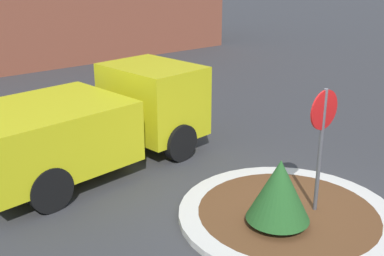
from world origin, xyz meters
The scene contains 5 objects.
ground_plane centered at (0.00, 0.00, 0.00)m, with size 120.00×120.00×0.00m, color #38383A.
traffic_island centered at (0.00, 0.00, 0.06)m, with size 3.90×3.90×0.12m.
stop_sign centered at (0.44, -0.25, 1.63)m, with size 0.69×0.07×2.36m.
island_shrub centered at (-0.48, -0.17, 0.78)m, with size 1.07×1.07×1.18m.
utility_truck centered at (-1.57, 4.19, 1.06)m, with size 5.53×2.91×2.02m.
Camera 1 is at (-6.09, -4.81, 4.39)m, focal length 45.00 mm.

